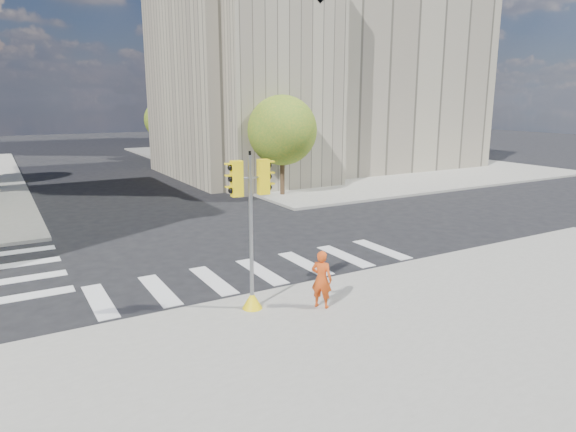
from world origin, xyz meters
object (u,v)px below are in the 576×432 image
at_px(lamp_near, 259,119).
at_px(traffic_signal, 251,244).
at_px(lamp_far, 189,114).
at_px(photographer, 322,279).

relative_size(lamp_near, traffic_signal, 1.84).
height_order(lamp_far, photographer, lamp_far).
xyz_separation_m(lamp_near, photographer, (-8.20, -19.94, -3.60)).
height_order(lamp_near, traffic_signal, lamp_near).
bearing_deg(lamp_far, traffic_signal, -106.72).
relative_size(lamp_near, photographer, 4.91).
distance_m(lamp_far, photographer, 35.11).
xyz_separation_m(lamp_near, traffic_signal, (-9.93, -19.06, -2.57)).
relative_size(traffic_signal, photographer, 2.67).
distance_m(lamp_near, lamp_far, 14.00).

